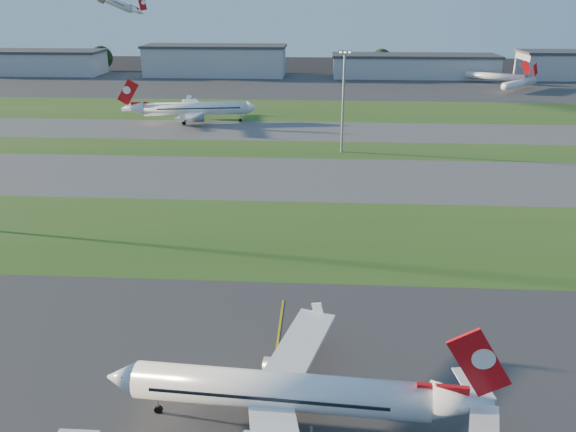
# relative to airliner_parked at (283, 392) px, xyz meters

# --- Properties ---
(grass_strip_a) EXTENTS (300.00, 34.00, 0.01)m
(grass_strip_a) POSITION_rel_airliner_parked_xyz_m (-6.57, 45.35, -3.79)
(grass_strip_a) COLOR #2A521B
(grass_strip_a) RESTS_ON ground
(taxiway_a) EXTENTS (300.00, 32.00, 0.01)m
(taxiway_a) POSITION_rel_airliner_parked_xyz_m (-6.57, 78.35, -3.79)
(taxiway_a) COLOR #515154
(taxiway_a) RESTS_ON ground
(grass_strip_b) EXTENTS (300.00, 18.00, 0.01)m
(grass_strip_b) POSITION_rel_airliner_parked_xyz_m (-6.57, 103.35, -3.79)
(grass_strip_b) COLOR #2A521B
(grass_strip_b) RESTS_ON ground
(taxiway_b) EXTENTS (300.00, 26.00, 0.01)m
(taxiway_b) POSITION_rel_airliner_parked_xyz_m (-6.57, 125.35, -3.79)
(taxiway_b) COLOR #515154
(taxiway_b) RESTS_ON ground
(grass_strip_c) EXTENTS (300.00, 40.00, 0.01)m
(grass_strip_c) POSITION_rel_airliner_parked_xyz_m (-6.57, 158.35, -3.79)
(grass_strip_c) COLOR #2A521B
(grass_strip_c) RESTS_ON ground
(apron_far) EXTENTS (400.00, 80.00, 0.01)m
(apron_far) POSITION_rel_airliner_parked_xyz_m (-6.57, 218.35, -3.79)
(apron_far) COLOR #333335
(apron_far) RESTS_ON ground
(airliner_parked) EXTENTS (34.62, 29.31, 10.80)m
(airliner_parked) POSITION_rel_airliner_parked_xyz_m (0.00, 0.00, 0.00)
(airliner_parked) COLOR white
(airliner_parked) RESTS_ON ground
(airliner_taxiing) EXTENTS (40.42, 34.02, 12.68)m
(airliner_taxiing) POSITION_rel_airliner_parked_xyz_m (-37.84, 135.14, 0.66)
(airliner_taxiing) COLOR white
(airliner_taxiing) RESTS_ON ground
(mini_jet_near) EXTENTS (21.19, 21.71, 9.48)m
(mini_jet_near) POSITION_rel_airliner_parked_xyz_m (87.69, 207.75, -0.51)
(mini_jet_near) COLOR white
(mini_jet_near) RESTS_ON ground
(mini_jet_far) EXTENTS (26.64, 13.91, 9.48)m
(mini_jet_far) POSITION_rel_airliner_parked_xyz_m (83.30, 229.18, -0.51)
(mini_jet_far) COLOR white
(mini_jet_far) RESTS_ON ground
(light_mast_centre) EXTENTS (3.20, 0.70, 25.80)m
(light_mast_centre) POSITION_rel_airliner_parked_xyz_m (8.43, 101.35, 11.02)
(light_mast_centre) COLOR gray
(light_mast_centre) RESTS_ON ground
(hangar_far_west) EXTENTS (91.80, 23.00, 12.20)m
(hangar_far_west) POSITION_rel_airliner_parked_xyz_m (-156.57, 248.35, 2.34)
(hangar_far_west) COLOR #AAADB2
(hangar_far_west) RESTS_ON ground
(hangar_west) EXTENTS (71.40, 23.00, 15.20)m
(hangar_west) POSITION_rel_airliner_parked_xyz_m (-51.57, 248.35, 3.84)
(hangar_west) COLOR #AAADB2
(hangar_west) RESTS_ON ground
(hangar_east) EXTENTS (81.60, 23.00, 11.20)m
(hangar_east) POSITION_rel_airliner_parked_xyz_m (48.43, 248.35, 1.84)
(hangar_east) COLOR #AAADB2
(hangar_east) RESTS_ON ground
(tree_west) EXTENTS (12.10, 12.10, 13.20)m
(tree_west) POSITION_rel_airliner_parked_xyz_m (-116.57, 263.35, 3.35)
(tree_west) COLOR black
(tree_west) RESTS_ON ground
(tree_mid_west) EXTENTS (9.90, 9.90, 10.80)m
(tree_mid_west) POSITION_rel_airliner_parked_xyz_m (-26.57, 259.35, 2.04)
(tree_mid_west) COLOR black
(tree_mid_west) RESTS_ON ground
(tree_mid_east) EXTENTS (11.55, 11.55, 12.60)m
(tree_mid_east) POSITION_rel_airliner_parked_xyz_m (33.43, 262.35, 3.02)
(tree_mid_east) COLOR black
(tree_mid_east) RESTS_ON ground
(tree_east) EXTENTS (10.45, 10.45, 11.40)m
(tree_east) POSITION_rel_airliner_parked_xyz_m (108.43, 260.35, 2.37)
(tree_east) COLOR black
(tree_east) RESTS_ON ground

